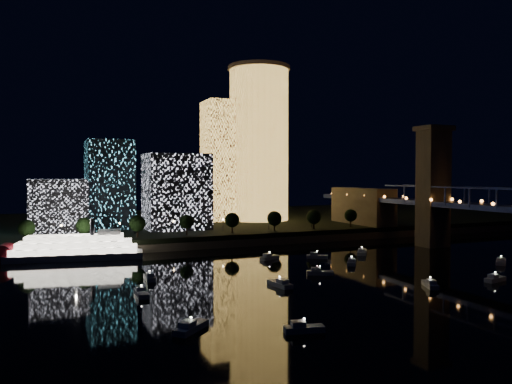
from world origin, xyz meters
TOP-DOWN VIEW (x-y plane):
  - ground at (0.00, 0.00)m, footprint 520.00×520.00m
  - far_bank at (0.00, 160.00)m, footprint 420.00×160.00m
  - seawall at (0.00, 82.00)m, footprint 420.00×6.00m
  - tower_cylindrical at (24.82, 139.71)m, footprint 34.00×34.00m
  - tower_rectangular at (6.02, 145.28)m, footprint 20.32×20.32m
  - midrise_blocks at (-63.11, 118.64)m, footprint 110.65×40.67m
  - riverboat at (-76.04, 74.40)m, footprint 50.24×18.02m
  - motorboats at (-3.19, 9.87)m, footprint 125.03×81.32m
  - esplanade_trees at (-28.70, 88.00)m, footprint 166.08×6.68m
  - street_lamps at (-34.00, 94.00)m, footprint 132.70×0.70m

SIDE VIEW (x-z plane):
  - ground at x=0.00m, z-range 0.00..0.00m
  - motorboats at x=-3.19m, z-range -0.58..2.20m
  - seawall at x=0.00m, z-range 0.00..3.00m
  - far_bank at x=0.00m, z-range 0.00..5.00m
  - riverboat at x=-76.04m, z-range -3.62..11.23m
  - street_lamps at x=-34.00m, z-range 6.20..11.85m
  - esplanade_trees at x=-28.70m, z-range 6.05..14.89m
  - midrise_blocks at x=-63.11m, z-range 1.47..42.22m
  - tower_rectangular at x=6.02m, z-range 5.00..69.64m
  - tower_cylindrical at x=24.82m, z-range 5.13..88.90m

